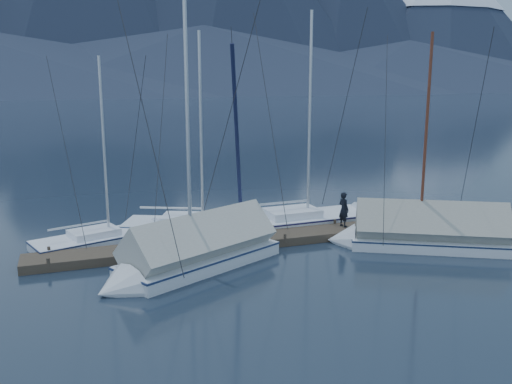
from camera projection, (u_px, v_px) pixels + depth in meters
ground at (274, 259)px, 20.49m from camera, size 1000.00×1000.00×0.00m
dock at (256, 242)px, 22.32m from camera, size 18.00×1.50×0.54m
mooring_posts at (244, 237)px, 22.10m from camera, size 15.12×1.52×0.35m
sailboat_open_left at (119, 237)px, 22.84m from camera, size 6.54×3.65×8.33m
sailboat_open_mid at (214, 229)px, 24.02m from camera, size 7.39×4.79×9.52m
sailboat_open_right at (318, 220)px, 25.37m from camera, size 8.06×3.43×10.55m
sailboat_covered_near at (416, 236)px, 21.92m from camera, size 7.36×5.35×9.36m
sailboat_covered_far at (188, 257)px, 19.19m from camera, size 7.45×5.17×10.17m
person at (344, 209)px, 23.61m from camera, size 0.48×0.63×1.53m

